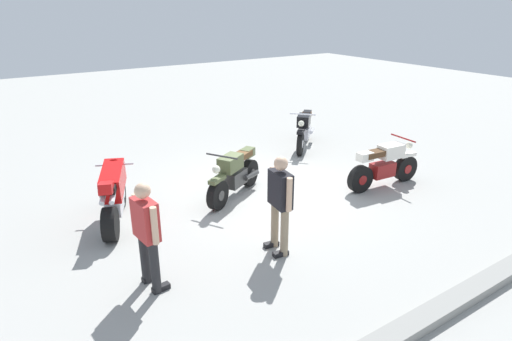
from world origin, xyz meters
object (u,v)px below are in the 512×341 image
at_px(motorcycle_cream_vintage, 384,166).
at_px(person_in_black_shirt, 280,199).
at_px(motorcycle_black_cruiser, 304,129).
at_px(motorcycle_red_sportbike, 114,193).
at_px(person_in_red_shirt, 147,231).
at_px(motorcycle_olive_vintage, 235,175).

relative_size(motorcycle_cream_vintage, person_in_black_shirt, 1.19).
bearing_deg(motorcycle_black_cruiser, motorcycle_red_sportbike, -27.92).
relative_size(motorcycle_cream_vintage, person_in_red_shirt, 1.20).
bearing_deg(person_in_black_shirt, motorcycle_black_cruiser, -126.22).
relative_size(motorcycle_cream_vintage, motorcycle_red_sportbike, 1.05).
distance_m(person_in_black_shirt, person_in_red_shirt, 2.13).
bearing_deg(motorcycle_olive_vintage, motorcycle_black_cruiser, 178.53).
xyz_separation_m(motorcycle_olive_vintage, motorcycle_red_sportbike, (2.45, -0.23, 0.11)).
distance_m(motorcycle_black_cruiser, person_in_black_shirt, 5.64).
bearing_deg(motorcycle_red_sportbike, motorcycle_olive_vintage, -71.69).
bearing_deg(motorcycle_black_cruiser, person_in_black_shirt, 3.36).
height_order(motorcycle_black_cruiser, person_in_red_shirt, person_in_red_shirt).
relative_size(motorcycle_black_cruiser, person_in_red_shirt, 0.99).
relative_size(motorcycle_red_sportbike, person_in_red_shirt, 1.14).
bearing_deg(person_in_black_shirt, motorcycle_red_sportbike, -44.93).
bearing_deg(motorcycle_cream_vintage, person_in_red_shirt, -168.51).
xyz_separation_m(motorcycle_black_cruiser, person_in_red_shirt, (5.99, 3.87, 0.40)).
xyz_separation_m(motorcycle_olive_vintage, motorcycle_black_cruiser, (-3.36, -1.82, 0.03)).
bearing_deg(motorcycle_black_cruiser, motorcycle_olive_vintage, -14.79).
height_order(motorcycle_cream_vintage, motorcycle_red_sportbike, motorcycle_red_sportbike).
xyz_separation_m(motorcycle_cream_vintage, motorcycle_red_sportbike, (5.48, -1.58, 0.11)).
relative_size(motorcycle_olive_vintage, motorcycle_black_cruiser, 1.10).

